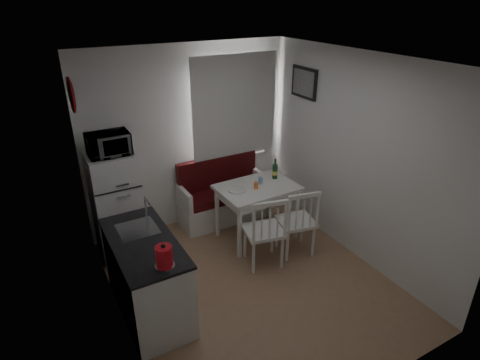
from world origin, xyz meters
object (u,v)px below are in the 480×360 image
at_px(bench, 223,200).
at_px(kettle, 164,257).
at_px(microwave, 108,144).
at_px(wine_bottle, 275,169).
at_px(kitchen_counter, 147,276).
at_px(chair_right, 301,216).
at_px(fridge, 117,205).
at_px(chair_left, 268,225).
at_px(dining_table, 257,192).

relative_size(bench, kettle, 5.40).
xyz_separation_m(bench, microwave, (-1.58, -0.16, 1.23)).
bearing_deg(wine_bottle, kitchen_counter, -160.00).
xyz_separation_m(bench, chair_right, (0.44, -1.35, 0.28)).
xyz_separation_m(chair_right, fridge, (-2.01, 1.24, 0.11)).
height_order(kitchen_counter, fridge, fridge).
bearing_deg(wine_bottle, chair_left, -127.86).
height_order(chair_left, kettle, kettle).
relative_size(microwave, wine_bottle, 1.66).
bearing_deg(wine_bottle, bench, 133.00).
distance_m(bench, dining_table, 0.80).
bearing_deg(chair_right, dining_table, 122.60).
xyz_separation_m(kitchen_counter, chair_left, (1.53, 0.01, 0.16)).
distance_m(bench, kettle, 2.54).
distance_m(chair_right, fridge, 2.37).
distance_m(kitchen_counter, bench, 2.10).
height_order(kitchen_counter, chair_right, kitchen_counter).
height_order(bench, fridge, fridge).
relative_size(kettle, wine_bottle, 0.84).
relative_size(chair_left, fridge, 0.39).
xyz_separation_m(kitchen_counter, chair_right, (2.03, 0.01, 0.14)).
height_order(dining_table, wine_bottle, wine_bottle).
bearing_deg(microwave, chair_left, -38.13).
xyz_separation_m(fridge, kettle, (0.03, -1.78, 0.32)).
bearing_deg(kettle, fridge, 90.97).
bearing_deg(wine_bottle, fridge, 167.54).
xyz_separation_m(dining_table, wine_bottle, (0.35, 0.10, 0.24)).
distance_m(chair_left, kettle, 1.63).
relative_size(dining_table, fridge, 0.76).
bearing_deg(kitchen_counter, chair_left, 0.20).
relative_size(kitchen_counter, microwave, 2.68).
relative_size(kitchen_counter, dining_table, 1.23).
xyz_separation_m(chair_left, chair_right, (0.50, 0.00, -0.01)).
bearing_deg(kettle, kitchen_counter, 95.28).
relative_size(fridge, microwave, 2.87).
bearing_deg(bench, microwave, -174.16).
height_order(fridge, wine_bottle, fridge).
height_order(chair_left, chair_right, chair_left).
bearing_deg(kitchen_counter, chair_right, 0.21).
relative_size(fridge, kettle, 5.70).
bearing_deg(bench, kettle, -129.26).
bearing_deg(kitchen_counter, dining_table, 20.78).
bearing_deg(chair_right, kitchen_counter, -167.66).
bearing_deg(dining_table, bench, 104.02).
relative_size(kitchen_counter, chair_left, 2.40).
height_order(chair_left, fridge, fridge).
bearing_deg(chair_right, kettle, -152.57).
bearing_deg(bench, wine_bottle, -47.00).
height_order(bench, dining_table, bench).
distance_m(kitchen_counter, dining_table, 1.92).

